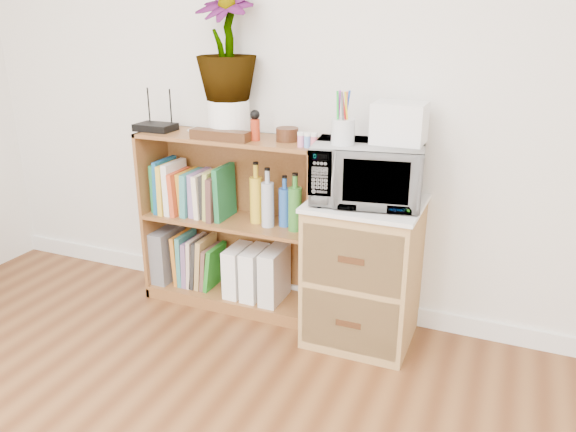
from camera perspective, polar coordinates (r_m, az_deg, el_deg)
The scene contains 21 objects.
skirting_board at distance 3.19m, azimuth 1.43°, elevation -7.94°, with size 4.00×0.02×0.10m, color white.
bookshelf at distance 3.04m, azimuth -5.63°, elevation -0.74°, with size 1.00×0.30×0.95m, color brown.
wicker_unit at distance 2.77m, azimuth 7.63°, elevation -5.77°, with size 0.50×0.45×0.70m, color #9E7542.
microwave at distance 2.58m, azimuth 8.07°, elevation 4.33°, with size 0.49×0.33×0.27m, color silver.
pen_cup at distance 2.51m, azimuth 5.60°, elevation 8.51°, with size 0.10×0.10×0.11m, color silver.
small_appliance at distance 2.57m, azimuth 11.27°, elevation 9.26°, with size 0.23×0.19×0.18m, color white.
router at distance 3.12m, azimuth -13.30°, elevation 8.78°, with size 0.21×0.14×0.04m, color black.
white_bowl at distance 2.95m, azimuth -8.77°, elevation 8.42°, with size 0.13×0.13×0.03m, color silver.
plant_pot at distance 2.91m, azimuth -6.02°, elevation 9.89°, with size 0.21×0.21×0.18m, color white.
potted_plant at distance 2.87m, azimuth -6.29°, elevation 16.95°, with size 0.30×0.30×0.54m, color #377E32.
trinket_box at distance 2.82m, azimuth -6.91°, elevation 8.16°, with size 0.31×0.08×0.05m, color #371E0F.
kokeshi_doll at distance 2.79m, azimuth -3.35°, elevation 8.73°, with size 0.05×0.05×0.10m, color #A72D14.
wooden_bowl at distance 2.78m, azimuth -0.08°, elevation 8.29°, with size 0.11×0.11×0.06m, color #331E0D.
paint_jars at distance 2.63m, azimuth 1.97°, elevation 7.58°, with size 0.11×0.04×0.06m, color pink.
file_box at distance 3.35m, azimuth -12.10°, elevation -3.76°, with size 0.09×0.24×0.31m, color slate.
magazine_holder_left at distance 3.12m, azimuth -5.14°, elevation -5.49°, with size 0.09×0.22×0.27m, color white.
magazine_holder_mid at distance 3.08m, azimuth -3.40°, elevation -5.78°, with size 0.09×0.22×0.28m, color white.
magazine_holder_right at distance 3.03m, azimuth -1.39°, elevation -6.01°, with size 0.09×0.24×0.30m, color silver.
cookbooks at distance 3.11m, azimuth -9.77°, elevation 2.54°, with size 0.44×0.20×0.30m.
liquor_bottles at distance 2.88m, azimuth -1.28°, elevation 1.77°, with size 0.30×0.07×0.31m.
lower_books at distance 3.25m, azimuth -9.14°, elevation -4.57°, with size 0.26×0.19×0.30m.
Camera 1 is at (1.02, -0.40, 1.53)m, focal length 35.00 mm.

